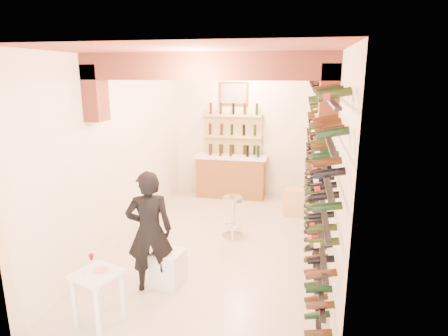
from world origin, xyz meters
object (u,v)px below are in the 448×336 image
Objects in this scene: back_counter at (231,175)px; person at (149,231)px; tasting_table at (98,282)px; wine_rack at (314,162)px; chrome_barstool at (233,214)px; crate_lower at (296,208)px; white_stool at (168,268)px.

back_counter is 4.28m from person.
tasting_table is (-0.65, -5.13, 0.03)m from back_counter.
wine_rack is 3.65m from tasting_table.
tasting_table is (-2.48, -2.48, -0.98)m from wine_rack.
crate_lower is (1.11, 1.35, -0.29)m from chrome_barstool.
crate_lower is (2.22, 4.17, -0.42)m from tasting_table.
white_stool is at bearing 83.05° from tasting_table.
person is at bearing -94.69° from back_counter.
white_stool is at bearing -108.67° from chrome_barstool.
white_stool is (-1.98, -1.48, -1.30)m from wine_rack.
crate_lower is (1.72, 3.16, -0.10)m from white_stool.
person is at bearing -143.67° from wine_rack.
wine_rack reaches higher than crate_lower.
back_counter is at bearing 87.94° from white_stool.
wine_rack is 3.36× the size of person.
back_counter is 2.03× the size of tasting_table.
tasting_table reaches higher than crate_lower.
wine_rack reaches higher than chrome_barstool.
chrome_barstool reaches higher than crate_lower.
tasting_table is at bearing 49.30° from person.
tasting_table is 1.65× the size of white_stool.
wine_rack reaches higher than white_stool.
tasting_table is at bearing -97.22° from back_counter.
chrome_barstool is at bearing 71.33° from white_stool.
chrome_barstool is (0.46, -2.32, -0.09)m from back_counter.
person is at bearing -112.74° from chrome_barstool.
white_stool is 1.91m from chrome_barstool.
back_counter is 1.00× the size of person.
white_stool is (-0.15, -4.12, -0.28)m from back_counter.
tasting_table is at bearing -118.08° from crate_lower.
back_counter reaches higher than crate_lower.
tasting_table reaches higher than chrome_barstool.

